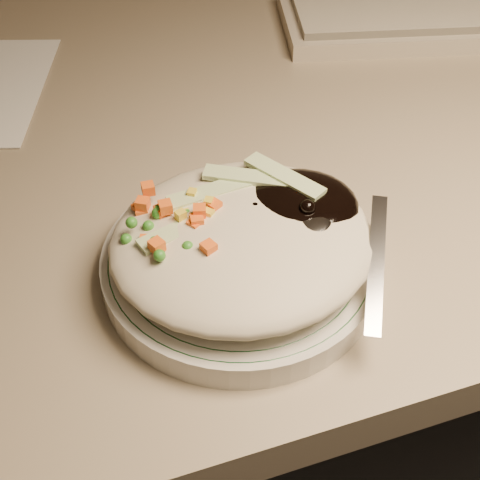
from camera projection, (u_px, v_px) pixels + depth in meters
name	position (u px, v px, depth m)	size (l,w,h in m)	color
desk	(239.00, 255.00, 0.81)	(1.40, 0.70, 0.74)	gray
plate	(240.00, 265.00, 0.50)	(0.21, 0.21, 0.02)	silver
plate_rim	(240.00, 255.00, 0.50)	(0.20, 0.20, 0.00)	#144723
meal	(246.00, 234.00, 0.48)	(0.21, 0.19, 0.05)	#BDB59A
keyboard	(451.00, 16.00, 0.79)	(0.42, 0.23, 0.03)	#B5AA95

